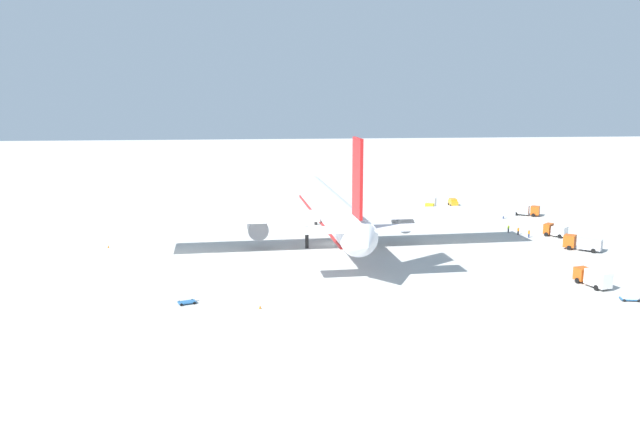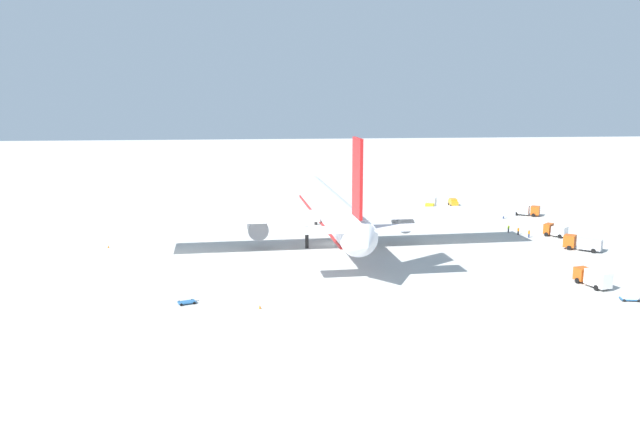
% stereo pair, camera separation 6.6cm
% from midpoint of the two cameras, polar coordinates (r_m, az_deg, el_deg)
% --- Properties ---
extents(ground_plane, '(600.00, 600.00, 0.00)m').
position_cam_midpoint_polar(ground_plane, '(132.01, 0.86, -2.68)').
color(ground_plane, '#B2B2AD').
extents(airliner, '(67.28, 72.89, 23.29)m').
position_cam_midpoint_polar(airliner, '(129.24, 0.93, 0.28)').
color(airliner, white).
rests_on(airliner, ground).
extents(service_truck_0, '(4.99, 4.90, 2.58)m').
position_cam_midpoint_polar(service_truck_0, '(147.31, 19.97, -1.38)').
color(service_truck_0, '#BF4C14').
rests_on(service_truck_0, ground).
extents(service_truck_1, '(5.56, 6.93, 2.49)m').
position_cam_midpoint_polar(service_truck_1, '(169.95, 17.58, 0.31)').
color(service_truck_1, '#BF4C14').
rests_on(service_truck_1, ground).
extents(service_truck_2, '(6.80, 3.60, 2.86)m').
position_cam_midpoint_polar(service_truck_2, '(111.84, 22.88, -5.17)').
color(service_truck_2, '#BF4C14').
rests_on(service_truck_2, ground).
extents(service_truck_3, '(6.17, 6.84, 2.78)m').
position_cam_midpoint_polar(service_truck_3, '(136.23, 22.06, -2.41)').
color(service_truck_3, '#BF4C14').
rests_on(service_truck_3, ground).
extents(service_truck_4, '(5.78, 4.15, 3.21)m').
position_cam_midpoint_polar(service_truck_4, '(171.02, 9.71, 0.81)').
color(service_truck_4, yellow).
rests_on(service_truck_4, ground).
extents(service_van, '(4.38, 2.28, 1.97)m').
position_cam_midpoint_polar(service_van, '(179.34, 11.61, 0.99)').
color(service_van, orange).
rests_on(service_van, ground).
extents(baggage_cart_0, '(2.19, 3.18, 0.40)m').
position_cam_midpoint_polar(baggage_cart_0, '(97.31, -11.63, -7.64)').
color(baggage_cart_0, '#26598C').
rests_on(baggage_cart_0, ground).
extents(baggage_cart_1, '(1.95, 3.37, 1.49)m').
position_cam_midpoint_polar(baggage_cart_1, '(106.97, 25.58, -6.50)').
color(baggage_cart_1, '#26598C').
rests_on(baggage_cart_1, ground).
extents(ground_worker_0, '(0.56, 0.56, 1.65)m').
position_cam_midpoint_polar(ground_worker_0, '(144.40, 17.87, -1.71)').
color(ground_worker_0, navy).
rests_on(ground_worker_0, ground).
extents(ground_worker_1, '(0.55, 0.55, 1.73)m').
position_cam_midpoint_polar(ground_worker_1, '(164.14, 15.81, -0.14)').
color(ground_worker_1, navy).
rests_on(ground_worker_1, ground).
extents(ground_worker_2, '(0.50, 0.50, 1.68)m').
position_cam_midpoint_polar(ground_worker_2, '(177.07, 1.56, 1.02)').
color(ground_worker_2, black).
rests_on(ground_worker_2, ground).
extents(ground_worker_3, '(0.56, 0.56, 1.66)m').
position_cam_midpoint_polar(ground_worker_3, '(146.64, 17.01, -1.47)').
color(ground_worker_3, black).
rests_on(ground_worker_3, ground).
extents(ground_worker_4, '(0.48, 0.48, 1.73)m').
position_cam_midpoint_polar(ground_worker_4, '(148.37, 16.22, -1.27)').
color(ground_worker_4, '#3F3F47').
rests_on(ground_worker_4, ground).
extents(traffic_cone_1, '(0.36, 0.36, 0.55)m').
position_cam_midpoint_polar(traffic_cone_1, '(164.96, -9.56, -0.04)').
color(traffic_cone_1, orange).
rests_on(traffic_cone_1, ground).
extents(traffic_cone_2, '(0.36, 0.36, 0.55)m').
position_cam_midpoint_polar(traffic_cone_2, '(93.71, -5.31, -8.17)').
color(traffic_cone_2, orange).
rests_on(traffic_cone_2, ground).
extents(traffic_cone_3, '(0.36, 0.36, 0.55)m').
position_cam_midpoint_polar(traffic_cone_3, '(135.29, -18.12, -2.77)').
color(traffic_cone_3, orange).
rests_on(traffic_cone_3, ground).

